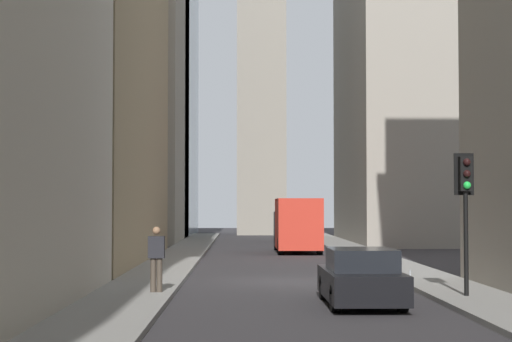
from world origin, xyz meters
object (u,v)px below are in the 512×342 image
at_px(sedan_black, 361,279).
at_px(discarded_bottle, 410,273).
at_px(pedestrian, 156,256).
at_px(traffic_light_foreground, 466,191).
at_px(delivery_truck, 297,225).

bearing_deg(sedan_black, discarded_bottle, -20.34).
bearing_deg(pedestrian, traffic_light_foreground, -97.74).
bearing_deg(delivery_truck, pedestrian, 166.73).
xyz_separation_m(delivery_truck, discarded_bottle, (-17.41, -2.59, -1.21)).
relative_size(pedestrian, discarded_bottle, 6.53).
xyz_separation_m(pedestrian, discarded_bottle, (4.93, -7.86, -0.86)).
distance_m(sedan_black, traffic_light_foreground, 3.74).
bearing_deg(traffic_light_foreground, pedestrian, 82.26).
bearing_deg(discarded_bottle, delivery_truck, 8.46).
height_order(sedan_black, pedestrian, pedestrian).
relative_size(sedan_black, traffic_light_foreground, 1.16).
distance_m(delivery_truck, pedestrian, 22.95).
relative_size(traffic_light_foreground, discarded_bottle, 13.74).
bearing_deg(delivery_truck, discarded_bottle, -171.54).
distance_m(sedan_black, discarded_bottle, 7.46).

